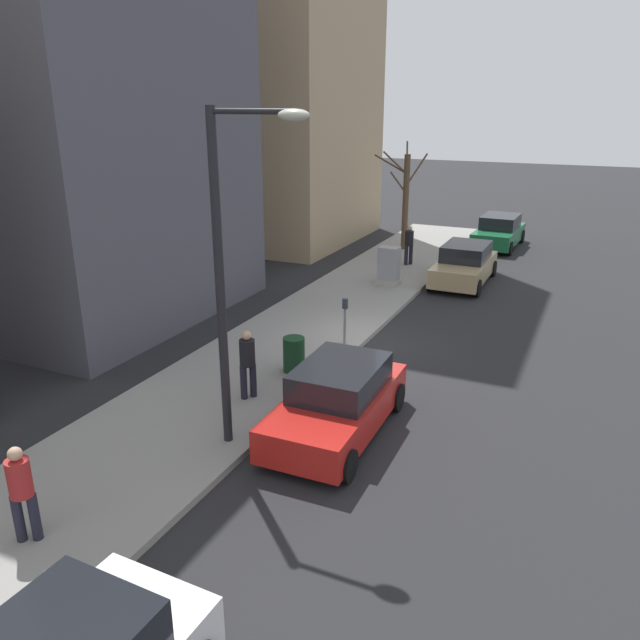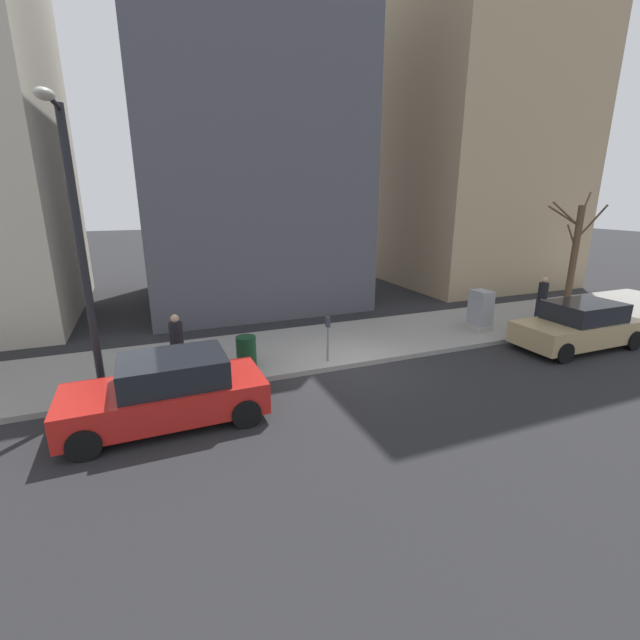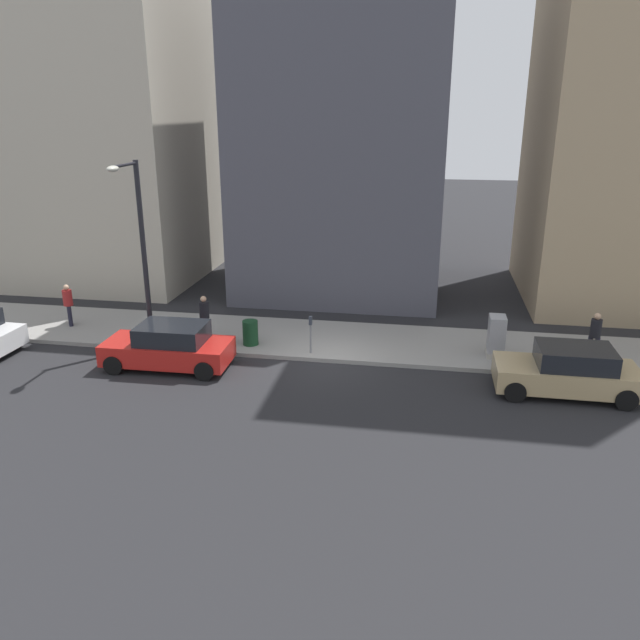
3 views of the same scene
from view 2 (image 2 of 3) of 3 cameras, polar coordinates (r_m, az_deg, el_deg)
The scene contains 13 objects.
ground_plane at distance 12.55m, azimuth 4.46°, elevation -6.41°, with size 120.00×120.00×0.00m, color #232326.
sidewalk at distance 14.22m, azimuth 0.90°, elevation -3.28°, with size 4.00×36.00×0.15m, color gray.
parked_car_tan at distance 16.33m, azimuth 31.22°, elevation -0.68°, with size 1.94×4.21×1.52m.
parked_car_red at distance 9.97m, azimuth -19.61°, elevation -8.96°, with size 1.98×4.23×1.52m.
parking_meter at distance 12.35m, azimuth 1.06°, elevation -1.91°, with size 0.14×0.10×1.35m.
utility_box at distance 16.47m, azimuth 20.59°, elevation 1.20°, with size 0.83×0.61×1.43m.
streetlamp at distance 10.75m, azimuth -29.64°, elevation 9.86°, with size 1.97×0.32×6.50m.
bare_tree at distance 21.52m, azimuth 30.77°, elevation 7.76°, with size 2.35×1.38×4.84m.
trash_bin at distance 12.23m, azimuth -9.80°, elevation -4.21°, with size 0.56×0.56×0.90m, color #14381E.
pedestrian_near_meter at distance 18.86m, azimuth 27.54°, elevation 2.93°, with size 0.36×0.36×1.66m.
pedestrian_midblock at distance 12.12m, azimuth -18.55°, elevation -2.60°, with size 0.36×0.36×1.66m.
office_tower_left at distance 27.64m, azimuth 20.75°, elevation 29.69°, with size 9.00×9.00×23.42m, color tan.
office_block_center at distance 21.03m, azimuth -10.49°, elevation 23.04°, with size 9.07×9.07×14.83m, color #4C4C56.
Camera 2 is at (-10.35, 5.22, 4.81)m, focal length 24.00 mm.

